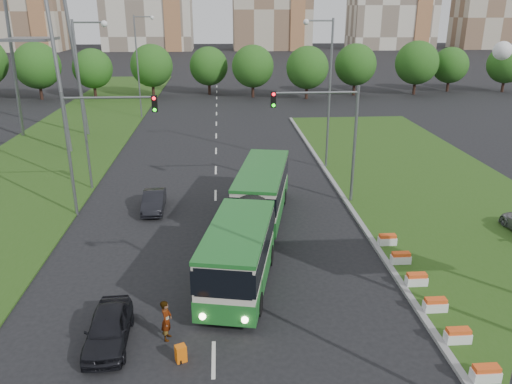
{
  "coord_description": "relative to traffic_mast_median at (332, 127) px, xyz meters",
  "views": [
    {
      "loc": [
        -2.51,
        -21.8,
        12.63
      ],
      "look_at": [
        -0.54,
        5.42,
        2.6
      ],
      "focal_mm": 35.0,
      "sensor_mm": 36.0,
      "label": 1
    }
  ],
  "objects": [
    {
      "name": "left_verge",
      "position": [
        -22.78,
        15.0,
        -5.3
      ],
      "size": [
        12.0,
        110.0,
        0.1
      ],
      "primitive_type": "cube",
      "color": "#294E16",
      "rests_on": "ground"
    },
    {
      "name": "traffic_mast_left",
      "position": [
        -15.16,
        -1.0,
        0.0
      ],
      "size": [
        5.76,
        0.32,
        8.0
      ],
      "color": "slate",
      "rests_on": "ground"
    },
    {
      "name": "car_left_near",
      "position": [
        -11.95,
        -14.67,
        -4.66
      ],
      "size": [
        1.78,
        4.12,
        1.39
      ],
      "primitive_type": "imported",
      "rotation": [
        0.0,
        0.0,
        0.03
      ],
      "color": "black",
      "rests_on": "ground"
    },
    {
      "name": "grass_median",
      "position": [
        8.22,
        -2.0,
        -5.27
      ],
      "size": [
        14.0,
        60.0,
        0.15
      ],
      "primitive_type": "cube",
      "color": "#294E16",
      "rests_on": "ground"
    },
    {
      "name": "street_lamps",
      "position": [
        -7.78,
        0.0,
        0.65
      ],
      "size": [
        36.0,
        60.0,
        12.0
      ],
      "primitive_type": null,
      "color": "slate",
      "rests_on": "ground"
    },
    {
      "name": "median_kerb",
      "position": [
        1.27,
        -2.0,
        -5.26
      ],
      "size": [
        0.3,
        60.0,
        0.18
      ],
      "primitive_type": "cube",
      "color": "gray",
      "rests_on": "ground"
    },
    {
      "name": "flower_planters",
      "position": [
        1.92,
        -12.5,
        -4.9
      ],
      "size": [
        1.1,
        11.5,
        0.6
      ],
      "primitive_type": null,
      "color": "white",
      "rests_on": "grass_median"
    },
    {
      "name": "shopping_trolley",
      "position": [
        -9.01,
        -15.99,
        -5.01
      ],
      "size": [
        0.4,
        0.42,
        0.68
      ],
      "rotation": [
        0.0,
        0.0,
        0.39
      ],
      "color": "orange",
      "rests_on": "ground"
    },
    {
      "name": "pedestrian",
      "position": [
        -9.65,
        -14.57,
        -4.47
      ],
      "size": [
        0.51,
        0.7,
        1.76
      ],
      "primitive_type": "imported",
      "rotation": [
        0.0,
        0.0,
        1.43
      ],
      "color": "gray",
      "rests_on": "ground"
    },
    {
      "name": "ground",
      "position": [
        -4.78,
        -10.0,
        -5.35
      ],
      "size": [
        360.0,
        360.0,
        0.0
      ],
      "primitive_type": "plane",
      "color": "black",
      "rests_on": "ground"
    },
    {
      "name": "articulated_bus",
      "position": [
        -5.76,
        -6.02,
        -3.63
      ],
      "size": [
        2.67,
        17.11,
        2.82
      ],
      "rotation": [
        0.0,
        0.0,
        -0.21
      ],
      "color": "beige",
      "rests_on": "ground"
    },
    {
      "name": "traffic_mast_median",
      "position": [
        0.0,
        0.0,
        0.0
      ],
      "size": [
        5.76,
        0.32,
        8.0
      ],
      "color": "slate",
      "rests_on": "ground"
    },
    {
      "name": "lane_markings",
      "position": [
        -7.78,
        10.0,
        -5.35
      ],
      "size": [
        0.2,
        100.0,
        0.01
      ],
      "primitive_type": null,
      "color": "silver",
      "rests_on": "ground"
    },
    {
      "name": "tree_line",
      "position": [
        5.22,
        45.0,
        -0.85
      ],
      "size": [
        120.0,
        8.0,
        9.0
      ],
      "primitive_type": null,
      "color": "#1D4F15",
      "rests_on": "ground"
    },
    {
      "name": "car_left_far",
      "position": [
        -11.84,
        -0.54,
        -4.71
      ],
      "size": [
        1.46,
        3.94,
        1.29
      ],
      "primitive_type": "imported",
      "rotation": [
        0.0,
        0.0,
        0.03
      ],
      "color": "black",
      "rests_on": "ground"
    }
  ]
}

